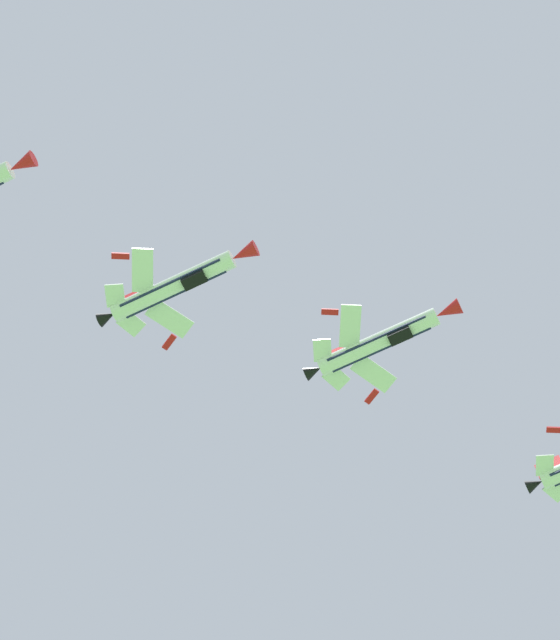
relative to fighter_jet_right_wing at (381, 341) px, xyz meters
The scene contains 2 objects.
fighter_jet_right_wing is the anchor object (origin of this frame).
fighter_jet_left_outer 20.25m from the fighter_jet_right_wing, behind, with size 12.56×12.69×4.38m.
Camera 1 is at (-2.88, -0.67, 1.62)m, focal length 77.56 mm.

